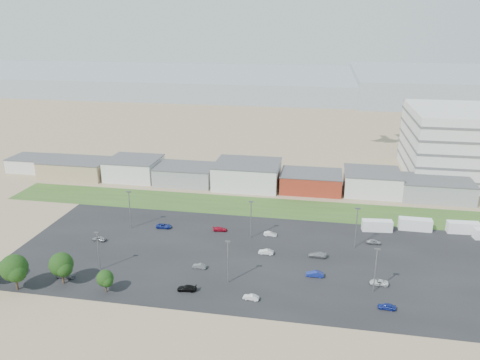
% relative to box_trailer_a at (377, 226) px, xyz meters
% --- Properties ---
extents(ground, '(700.00, 700.00, 0.00)m').
position_rel_box_trailer_a_xyz_m(ground, '(-35.06, -40.60, -1.50)').
color(ground, '#846E54').
rests_on(ground, ground).
extents(parking_lot, '(120.00, 50.00, 0.01)m').
position_rel_box_trailer_a_xyz_m(parking_lot, '(-30.06, -20.60, -1.50)').
color(parking_lot, black).
rests_on(parking_lot, ground).
extents(grass_strip, '(160.00, 16.00, 0.02)m').
position_rel_box_trailer_a_xyz_m(grass_strip, '(-35.06, 11.40, -1.49)').
color(grass_strip, '#32511E').
rests_on(grass_strip, ground).
extents(hills_backdrop, '(700.00, 200.00, 9.00)m').
position_rel_box_trailer_a_xyz_m(hills_backdrop, '(4.94, 274.40, 3.00)').
color(hills_backdrop, gray).
rests_on(hills_backdrop, ground).
extents(building_row, '(170.00, 20.00, 8.00)m').
position_rel_box_trailer_a_xyz_m(building_row, '(-52.06, 30.40, 2.50)').
color(building_row, silver).
rests_on(building_row, ground).
extents(box_trailer_a, '(8.22, 3.21, 3.01)m').
position_rel_box_trailer_a_xyz_m(box_trailer_a, '(0.00, 0.00, 0.00)').
color(box_trailer_a, silver).
rests_on(box_trailer_a, ground).
extents(box_trailer_b, '(8.73, 2.87, 3.26)m').
position_rel_box_trailer_a_xyz_m(box_trailer_b, '(10.32, 2.45, 0.12)').
color(box_trailer_b, silver).
rests_on(box_trailer_b, ground).
extents(box_trailer_c, '(8.40, 3.05, 3.10)m').
position_rel_box_trailer_a_xyz_m(box_trailer_c, '(22.75, 2.78, 0.04)').
color(box_trailer_c, silver).
rests_on(box_trailer_c, ground).
extents(tree_mid, '(6.12, 6.12, 9.18)m').
position_rel_box_trailer_a_xyz_m(tree_mid, '(-78.31, -44.52, 3.09)').
color(tree_mid, black).
rests_on(tree_mid, ground).
extents(tree_right, '(5.53, 5.53, 8.30)m').
position_rel_box_trailer_a_xyz_m(tree_right, '(-69.90, -40.51, 2.64)').
color(tree_right, black).
rests_on(tree_right, ground).
extents(tree_near, '(3.83, 3.83, 5.74)m').
position_rel_box_trailer_a_xyz_m(tree_near, '(-59.24, -41.94, 1.37)').
color(tree_near, black).
rests_on(tree_near, ground).
extents(lightpole_front_l, '(1.11, 0.46, 9.45)m').
position_rel_box_trailer_a_xyz_m(lightpole_front_l, '(-64.79, -33.42, 3.22)').
color(lightpole_front_l, slate).
rests_on(lightpole_front_l, ground).
extents(lightpole_front_m, '(1.17, 0.49, 9.98)m').
position_rel_box_trailer_a_xyz_m(lightpole_front_m, '(-34.61, -33.51, 3.48)').
color(lightpole_front_m, slate).
rests_on(lightpole_front_m, ground).
extents(lightpole_front_r, '(1.19, 0.50, 10.13)m').
position_rel_box_trailer_a_xyz_m(lightpole_front_r, '(-3.58, -31.77, 3.56)').
color(lightpole_front_r, slate).
rests_on(lightpole_front_r, ground).
extents(lightpole_back_l, '(1.27, 0.53, 10.76)m').
position_rel_box_trailer_a_xyz_m(lightpole_back_l, '(-66.90, -10.35, 3.88)').
color(lightpole_back_l, slate).
rests_on(lightpole_back_l, ground).
extents(lightpole_back_m, '(1.20, 0.50, 10.24)m').
position_rel_box_trailer_a_xyz_m(lightpole_back_m, '(-33.26, -10.33, 3.61)').
color(lightpole_back_m, slate).
rests_on(lightpole_back_m, ground).
extents(lightpole_back_r, '(1.26, 0.53, 10.74)m').
position_rel_box_trailer_a_xyz_m(lightpole_back_r, '(-6.44, -11.36, 3.87)').
color(lightpole_back_r, slate).
rests_on(lightpole_back_r, ground).
extents(parked_car_0, '(4.09, 2.13, 1.10)m').
position_rel_box_trailer_a_xyz_m(parked_car_0, '(-2.12, -28.62, -0.95)').
color(parked_car_0, silver).
rests_on(parked_car_0, ground).
extents(parked_car_1, '(3.98, 1.45, 1.30)m').
position_rel_box_trailer_a_xyz_m(parked_car_1, '(-15.96, -27.67, -0.85)').
color(parked_car_1, navy).
rests_on(parked_car_1, ground).
extents(parked_car_2, '(3.64, 1.70, 1.21)m').
position_rel_box_trailer_a_xyz_m(parked_car_2, '(-1.48, -37.78, -0.90)').
color(parked_car_2, navy).
rests_on(parked_car_2, ground).
extents(parked_car_3, '(4.29, 2.09, 1.20)m').
position_rel_box_trailer_a_xyz_m(parked_car_3, '(-42.55, -38.44, -0.90)').
color(parked_car_3, black).
rests_on(parked_car_3, ground).
extents(parked_car_4, '(3.39, 1.45, 1.09)m').
position_rel_box_trailer_a_xyz_m(parked_car_4, '(-42.40, -28.62, -0.96)').
color(parked_car_4, '#595B5E').
rests_on(parked_car_4, ground).
extents(parked_car_5, '(3.79, 1.91, 1.24)m').
position_rel_box_trailer_a_xyz_m(parked_car_5, '(-71.92, -19.58, -0.89)').
color(parked_car_5, '#A5A5AA').
rests_on(parked_car_5, ground).
extents(parked_car_6, '(4.03, 2.03, 1.12)m').
position_rel_box_trailer_a_xyz_m(parked_car_6, '(-42.17, -7.98, -0.94)').
color(parked_car_6, maroon).
rests_on(parked_car_6, ground).
extents(parked_car_7, '(3.71, 1.39, 1.21)m').
position_rel_box_trailer_a_xyz_m(parked_car_7, '(-28.11, -19.01, -0.90)').
color(parked_car_7, silver).
rests_on(parked_car_7, ground).
extents(parked_car_8, '(3.70, 1.53, 1.25)m').
position_rel_box_trailer_a_xyz_m(parked_car_8, '(-1.54, -8.50, -0.88)').
color(parked_car_8, '#A5A5AA').
rests_on(parked_car_8, ground).
extents(parked_car_9, '(4.36, 2.21, 1.18)m').
position_rel_box_trailer_a_xyz_m(parked_car_9, '(-57.92, -8.87, -0.91)').
color(parked_car_9, navy).
rests_on(parked_car_9, ground).
extents(parked_car_10, '(4.05, 1.68, 1.17)m').
position_rel_box_trailer_a_xyz_m(parked_car_10, '(-70.73, -38.14, -0.92)').
color(parked_car_10, '#595B5E').
rests_on(parked_car_10, ground).
extents(parked_car_11, '(3.51, 1.34, 1.14)m').
position_rel_box_trailer_a_xyz_m(parked_car_11, '(-28.29, -8.56, -0.93)').
color(parked_car_11, silver).
rests_on(parked_car_11, ground).
extents(parked_car_12, '(4.47, 1.99, 1.27)m').
position_rel_box_trailer_a_xyz_m(parked_car_12, '(-15.69, -18.33, -0.87)').
color(parked_car_12, '#A5A5AA').
rests_on(parked_car_12, ground).
extents(parked_car_13, '(3.42, 1.52, 1.09)m').
position_rel_box_trailer_a_xyz_m(parked_car_13, '(-28.60, -39.30, -0.96)').
color(parked_car_13, silver).
rests_on(parked_car_13, ground).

